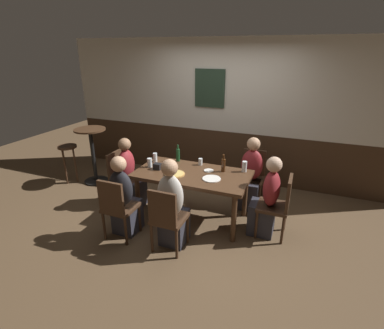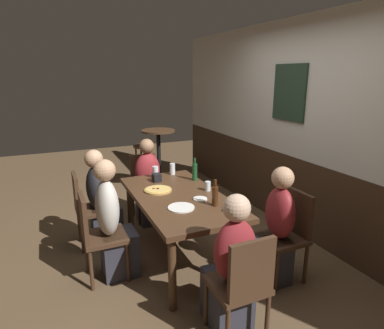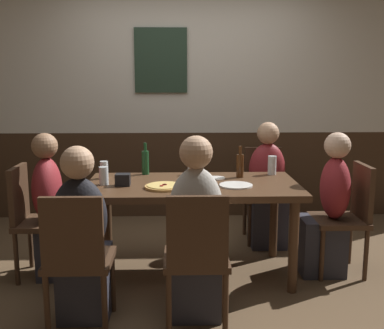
% 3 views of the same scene
% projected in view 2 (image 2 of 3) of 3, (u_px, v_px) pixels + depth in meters
% --- Properties ---
extents(ground_plane, '(12.00, 12.00, 0.00)m').
position_uv_depth(ground_plane, '(179.00, 259.00, 3.58)').
color(ground_plane, brown).
extents(wall_back, '(6.40, 0.13, 2.60)m').
position_uv_depth(wall_back, '(307.00, 130.00, 3.89)').
color(wall_back, '#3D2819').
rests_on(wall_back, ground_plane).
extents(dining_table, '(1.63, 0.86, 0.74)m').
position_uv_depth(dining_table, '(179.00, 203.00, 3.41)').
color(dining_table, '#472D1C').
rests_on(dining_table, ground_plane).
extents(chair_right_far, '(0.40, 0.40, 0.88)m').
position_uv_depth(chair_right_far, '(288.00, 230.00, 3.15)').
color(chair_right_far, '#422B1C').
rests_on(chair_right_far, ground_plane).
extents(chair_head_west, '(0.40, 0.40, 0.88)m').
position_uv_depth(chair_head_west, '(146.00, 183.00, 4.53)').
color(chair_head_west, '#422B1C').
rests_on(chair_head_west, ground_plane).
extents(chair_left_near, '(0.40, 0.40, 0.88)m').
position_uv_depth(chair_left_near, '(87.00, 205.00, 3.75)').
color(chair_left_near, '#422B1C').
rests_on(chair_left_near, ground_plane).
extents(chair_mid_near, '(0.40, 0.40, 0.88)m').
position_uv_depth(chair_mid_near, '(97.00, 232.00, 3.12)').
color(chair_mid_near, '#422B1C').
rests_on(chair_mid_near, ground_plane).
extents(chair_head_east, '(0.40, 0.40, 0.88)m').
position_uv_depth(chair_head_east, '(242.00, 282.00, 2.37)').
color(chair_head_east, '#422B1C').
rests_on(chair_head_east, ground_plane).
extents(person_right_far, '(0.34, 0.37, 1.15)m').
position_uv_depth(person_right_far, '(274.00, 235.00, 3.09)').
color(person_right_far, '#2D2D38').
rests_on(person_right_far, ground_plane).
extents(person_head_west, '(0.37, 0.34, 1.13)m').
position_uv_depth(person_head_west, '(149.00, 187.00, 4.40)').
color(person_head_west, '#2D2D38').
rests_on(person_head_west, ground_plane).
extents(person_left_near, '(0.34, 0.37, 1.14)m').
position_uv_depth(person_left_near, '(102.00, 204.00, 3.82)').
color(person_left_near, '#2D2D38').
rests_on(person_left_near, ground_plane).
extents(person_mid_near, '(0.34, 0.37, 1.20)m').
position_uv_depth(person_mid_near, '(113.00, 228.00, 3.18)').
color(person_mid_near, '#2D2D38').
rests_on(person_mid_near, ground_plane).
extents(person_head_east, '(0.37, 0.34, 1.13)m').
position_uv_depth(person_head_east, '(231.00, 272.00, 2.51)').
color(person_head_east, '#2D2D38').
rests_on(person_head_east, ground_plane).
extents(pizza, '(0.29, 0.29, 0.03)m').
position_uv_depth(pizza, '(158.00, 190.00, 3.51)').
color(pizza, tan).
rests_on(pizza, dining_table).
extents(pint_glass_stout, '(0.07, 0.07, 0.14)m').
position_uv_depth(pint_glass_stout, '(156.00, 173.00, 3.95)').
color(pint_glass_stout, silver).
rests_on(pint_glass_stout, dining_table).
extents(tumbler_short, '(0.07, 0.07, 0.16)m').
position_uv_depth(tumbler_short, '(241.00, 207.00, 2.89)').
color(tumbler_short, silver).
rests_on(tumbler_short, dining_table).
extents(beer_glass_tall, '(0.07, 0.07, 0.14)m').
position_uv_depth(beer_glass_tall, '(172.00, 170.00, 4.07)').
color(beer_glass_tall, silver).
rests_on(beer_glass_tall, dining_table).
extents(pint_glass_pale, '(0.06, 0.06, 0.10)m').
position_uv_depth(pint_glass_pale, '(208.00, 186.00, 3.51)').
color(pint_glass_pale, silver).
rests_on(pint_glass_pale, dining_table).
extents(beer_bottle_green, '(0.06, 0.06, 0.27)m').
position_uv_depth(beer_bottle_green, '(195.00, 171.00, 3.84)').
color(beer_bottle_green, '#194723').
rests_on(beer_bottle_green, dining_table).
extents(beer_bottle_brown, '(0.06, 0.06, 0.26)m').
position_uv_depth(beer_bottle_brown, '(215.00, 195.00, 3.09)').
color(beer_bottle_brown, '#42230F').
rests_on(beer_bottle_brown, dining_table).
extents(plate_white_large, '(0.25, 0.25, 0.01)m').
position_uv_depth(plate_white_large, '(181.00, 208.00, 3.06)').
color(plate_white_large, white).
rests_on(plate_white_large, dining_table).
extents(plate_white_small, '(0.14, 0.14, 0.01)m').
position_uv_depth(plate_white_small, '(200.00, 199.00, 3.27)').
color(plate_white_small, white).
rests_on(plate_white_small, dining_table).
extents(condiment_caddy, '(0.11, 0.09, 0.09)m').
position_uv_depth(condiment_caddy, '(157.00, 178.00, 3.81)').
color(condiment_caddy, black).
rests_on(condiment_caddy, dining_table).
extents(side_bar_table, '(0.56, 0.56, 1.05)m').
position_uv_depth(side_bar_table, '(159.00, 155.00, 5.57)').
color(side_bar_table, black).
rests_on(side_bar_table, ground_plane).
extents(bar_stool, '(0.34, 0.34, 0.72)m').
position_uv_depth(bar_stool, '(143.00, 153.00, 5.92)').
color(bar_stool, '#422B1C').
rests_on(bar_stool, ground_plane).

